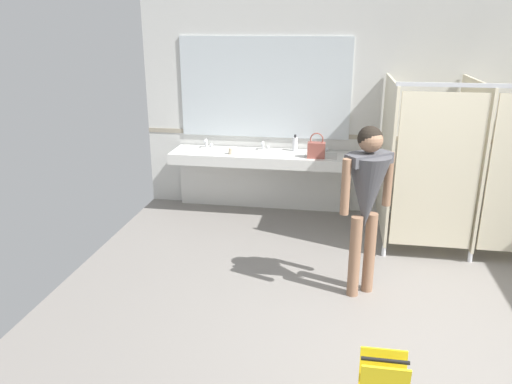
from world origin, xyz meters
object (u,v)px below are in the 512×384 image
Objects in this scene: paper_cup at (231,151)px; handbag at (316,149)px; person_standing at (367,192)px; soap_dispenser at (295,144)px.

handbag is at bearing -0.80° from paper_cup.
person_standing is 1.90m from handbag.
paper_cup is at bearing -159.08° from soap_dispenser.
person_standing is 2.48m from paper_cup.
soap_dispenser is (-0.85, 2.14, -0.08)m from person_standing.
soap_dispenser is (-0.30, 0.33, -0.02)m from handbag.
handbag is 4.08× the size of paper_cup.
handbag is 0.44m from soap_dispenser.
handbag is at bearing -47.10° from soap_dispenser.
handbag is (-0.55, 1.82, -0.07)m from person_standing.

